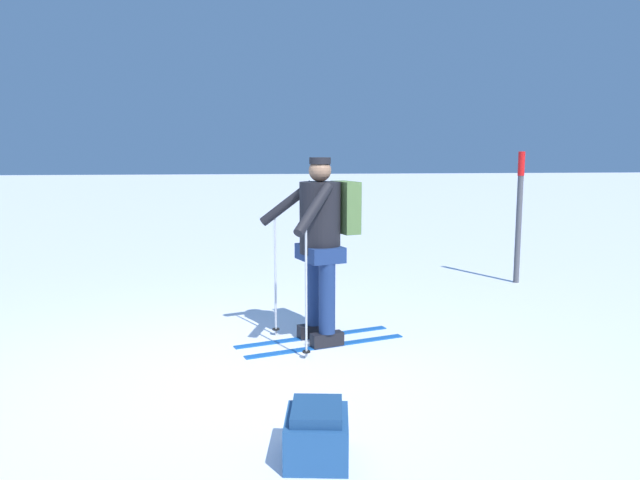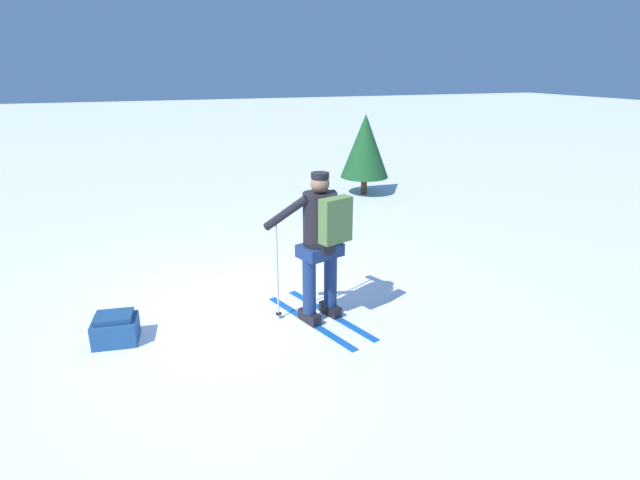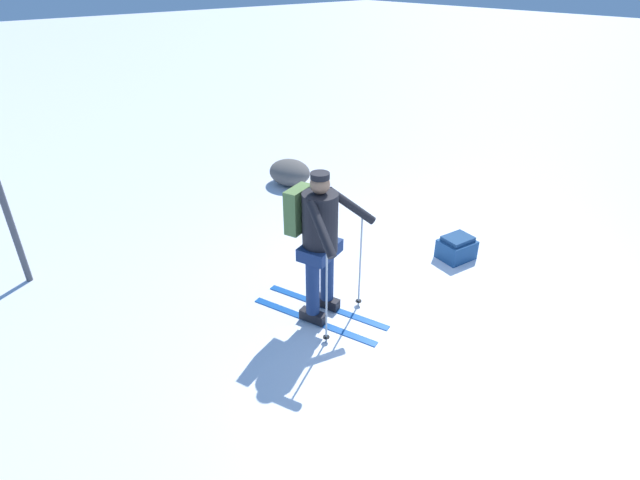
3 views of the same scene
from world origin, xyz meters
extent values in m
plane|color=white|center=(0.00, 0.00, 0.00)|extent=(80.00, 80.00, 0.00)
cube|color=#144C9E|center=(-0.70, -0.61, 0.01)|extent=(1.51, 0.58, 0.01)
cube|color=black|center=(-0.70, -0.61, 0.07)|extent=(0.32, 0.20, 0.12)
cylinder|color=navy|center=(-0.70, -0.61, 0.49)|extent=(0.15, 0.15, 0.72)
cube|color=#144C9E|center=(-0.60, -0.90, 0.01)|extent=(1.51, 0.58, 0.01)
cube|color=black|center=(-0.60, -0.90, 0.07)|extent=(0.32, 0.20, 0.12)
cylinder|color=navy|center=(-0.60, -0.90, 0.49)|extent=(0.15, 0.15, 0.72)
cube|color=navy|center=(-0.65, -0.75, 0.85)|extent=(0.45, 0.53, 0.14)
cylinder|color=black|center=(-0.65, -0.75, 1.17)|extent=(0.37, 0.37, 0.65)
sphere|color=#8C664C|center=(-0.65, -0.75, 1.60)|extent=(0.20, 0.20, 0.20)
cylinder|color=black|center=(-0.65, -0.75, 1.69)|extent=(0.19, 0.19, 0.06)
cube|color=#4C6B38|center=(-0.90, -0.83, 1.26)|extent=(0.25, 0.38, 0.48)
cylinder|color=#B2B7BC|center=(-0.48, -0.30, 0.60)|extent=(0.02, 0.02, 1.19)
cylinder|color=black|center=(-0.48, -0.30, 0.06)|extent=(0.07, 0.07, 0.01)
cylinder|color=black|center=(-0.56, -0.40, 1.28)|extent=(0.40, 0.47, 0.43)
cylinder|color=#B2B7BC|center=(-0.25, -1.01, 0.60)|extent=(0.02, 0.02, 1.19)
cylinder|color=black|center=(-0.25, -1.01, 0.06)|extent=(0.07, 0.07, 0.01)
cylinder|color=black|center=(-0.36, -0.98, 1.28)|extent=(0.53, 0.22, 0.43)
cube|color=navy|center=(-0.39, 1.45, 0.13)|extent=(0.42, 0.49, 0.26)
cube|color=navy|center=(-0.39, 1.45, 0.29)|extent=(0.34, 0.41, 0.06)
cylinder|color=#4C4C51|center=(-3.57, -3.08, 0.88)|extent=(0.08, 0.08, 1.76)
ellipsoid|color=#5B5651|center=(-3.92, 1.35, 0.22)|extent=(0.80, 0.68, 0.44)
camera|label=1|loc=(-0.04, 4.85, 1.79)|focal=35.00mm
camera|label=2|loc=(-5.50, 1.02, 2.77)|focal=28.00mm
camera|label=3|loc=(2.81, -3.73, 3.50)|focal=28.00mm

